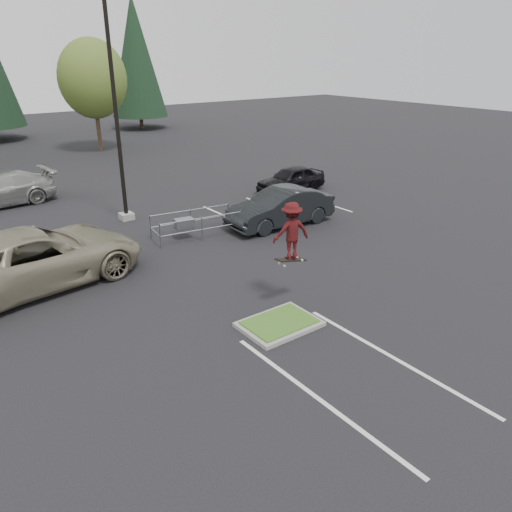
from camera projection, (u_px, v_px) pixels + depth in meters
ground at (279, 326)px, 14.41m from camera, size 120.00×120.00×0.00m
grass_median at (279, 324)px, 14.38m from camera, size 2.20×1.60×0.16m
stall_lines at (146, 270)px, 18.12m from camera, size 22.62×17.60×0.01m
light_pole at (117, 120)px, 21.83m from camera, size 0.70×0.60×10.12m
decid_c at (93, 81)px, 37.82m from camera, size 5.12×5.12×8.38m
conif_c at (136, 57)px, 48.81m from camera, size 5.50×5.50×12.50m
cart_corral at (187, 223)px, 20.98m from camera, size 3.81×1.82×1.04m
skateboarder at (292, 231)px, 14.87m from camera, size 1.28×0.93×1.98m
car_l_tan at (35, 258)px, 16.57m from camera, size 7.48×4.21×1.97m
car_r_charc at (280, 207)px, 22.47m from camera, size 5.12×1.92×1.67m
car_r_black at (291, 179)px, 27.98m from camera, size 4.16×1.73×1.41m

